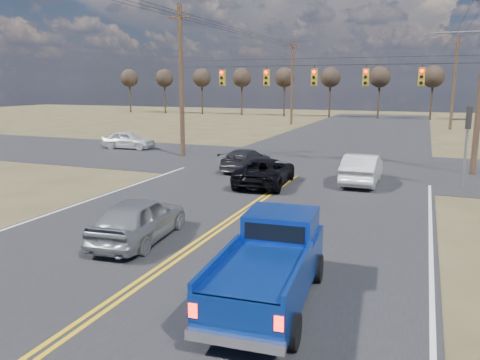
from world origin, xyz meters
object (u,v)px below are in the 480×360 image
(silver_suv, at_px, (139,219))
(cross_car_west, at_px, (128,140))
(black_suv, at_px, (265,171))
(white_car_queue, at_px, (362,169))
(dgrey_car_queue, at_px, (246,160))
(pickup_truck, at_px, (270,265))

(silver_suv, relative_size, cross_car_west, 1.06)
(black_suv, relative_size, white_car_queue, 1.06)
(silver_suv, xyz_separation_m, dgrey_car_queue, (-1.27, 12.87, -0.10))
(white_car_queue, bearing_deg, cross_car_west, -19.28)
(black_suv, bearing_deg, pickup_truck, 104.76)
(silver_suv, relative_size, dgrey_car_queue, 0.99)
(pickup_truck, bearing_deg, silver_suv, 149.61)
(silver_suv, bearing_deg, dgrey_car_queue, -90.18)
(cross_car_west, bearing_deg, dgrey_car_queue, -119.52)
(pickup_truck, xyz_separation_m, black_suv, (-4.12, 12.02, -0.22))
(silver_suv, height_order, dgrey_car_queue, silver_suv)
(cross_car_west, bearing_deg, pickup_truck, -144.18)
(black_suv, xyz_separation_m, dgrey_car_queue, (-2.32, 3.40, -0.05))
(pickup_truck, distance_m, white_car_queue, 14.10)
(white_car_queue, xyz_separation_m, cross_car_west, (-18.36, 6.52, -0.07))
(dgrey_car_queue, bearing_deg, white_car_queue, 171.71)
(pickup_truck, xyz_separation_m, silver_suv, (-5.16, 2.54, -0.18))
(black_suv, bearing_deg, dgrey_car_queue, -59.85)
(dgrey_car_queue, xyz_separation_m, cross_car_west, (-11.64, 5.21, 0.06))
(white_car_queue, bearing_deg, black_suv, 25.59)
(black_suv, height_order, white_car_queue, white_car_queue)
(silver_suv, height_order, cross_car_west, silver_suv)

